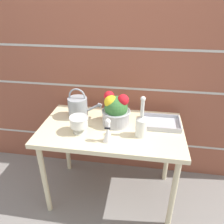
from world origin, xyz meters
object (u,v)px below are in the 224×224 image
(watering_can, at_px, (78,107))
(glass_decanter, at_px, (141,124))
(flower_planter, at_px, (116,110))
(figurine_vase, at_px, (108,132))
(wire_tray, at_px, (160,123))
(crystal_pedestal_bowl, at_px, (79,122))

(watering_can, distance_m, glass_decanter, 0.58)
(watering_can, distance_m, flower_planter, 0.34)
(flower_planter, bearing_deg, watering_can, 168.25)
(flower_planter, xyz_separation_m, glass_decanter, (0.21, -0.14, -0.02))
(watering_can, distance_m, figurine_vase, 0.45)
(glass_decanter, distance_m, figurine_vase, 0.25)
(watering_can, height_order, wire_tray, watering_can)
(flower_planter, relative_size, wire_tray, 0.84)
(watering_can, bearing_deg, glass_decanter, -21.53)
(crystal_pedestal_bowl, height_order, wire_tray, crystal_pedestal_bowl)
(flower_planter, bearing_deg, wire_tray, 6.82)
(watering_can, distance_m, wire_tray, 0.70)
(watering_can, relative_size, crystal_pedestal_bowl, 2.11)
(figurine_vase, bearing_deg, watering_can, 134.08)
(figurine_vase, bearing_deg, wire_tray, 37.84)
(figurine_vase, relative_size, wire_tray, 0.58)
(flower_planter, distance_m, wire_tray, 0.38)
(glass_decanter, height_order, wire_tray, glass_decanter)
(watering_can, height_order, crystal_pedestal_bowl, watering_can)
(watering_can, xyz_separation_m, figurine_vase, (0.31, -0.32, -0.02))
(wire_tray, bearing_deg, glass_decanter, -128.69)
(flower_planter, distance_m, figurine_vase, 0.26)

